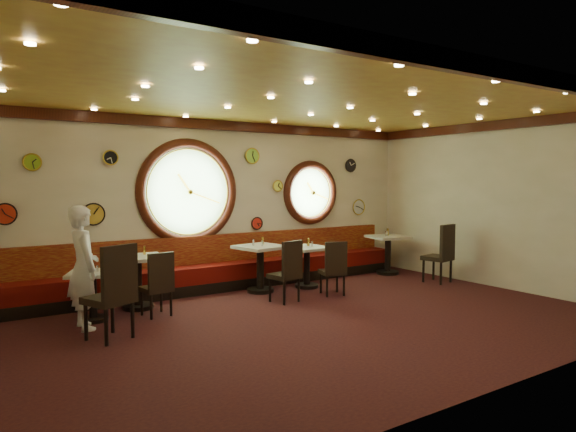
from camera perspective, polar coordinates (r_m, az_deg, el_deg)
The scene contains 52 objects.
floor at distance 7.65m, azimuth 2.21°, elevation -11.69°, with size 9.00×6.00×0.00m, color black.
ceiling at distance 7.45m, azimuth 2.28°, elevation 12.74°, with size 9.00×6.00×0.02m, color gold.
wall_back at distance 9.97m, azimuth -7.86°, elevation 1.27°, with size 9.00×0.02×3.20m, color beige.
wall_front at distance 5.25m, azimuth 21.72°, elevation -1.40°, with size 9.00×0.02×3.20m, color beige.
wall_right at distance 10.65m, azimuth 22.34°, elevation 1.18°, with size 0.02×6.00×3.20m, color beige.
molding_back at distance 9.96m, azimuth -7.82°, elevation 9.97°, with size 9.00×0.10×0.18m, color #341109.
molding_front at distance 5.36m, azimuth 21.70°, elevation 14.93°, with size 9.00×0.10×0.18m, color #341109.
molding_right at distance 10.64m, azimuth 22.40°, elevation 9.32°, with size 0.10×6.00×0.18m, color #341109.
banquette_base at distance 9.90m, azimuth -7.07°, elevation -7.50°, with size 8.00×0.55×0.20m, color black.
banquette_seat at distance 9.85m, azimuth -7.09°, elevation -6.07°, with size 8.00×0.55×0.30m, color #540907.
banquette_back at distance 9.99m, azimuth -7.67°, elevation -3.62°, with size 8.00×0.10×0.55m, color #64070C.
porthole_left_glass at distance 9.71m, azimuth -11.06°, elevation 2.64°, with size 1.66×1.66×0.02m, color #90D07D.
porthole_left_frame at distance 9.69m, azimuth -11.03°, elevation 2.64°, with size 1.98×1.98×0.18m, color #341109.
porthole_left_ring at distance 9.67m, azimuth -10.96°, elevation 2.63°, with size 1.61×1.61×0.03m, color gold.
porthole_right_glass at distance 11.08m, azimuth 2.46°, elevation 2.61°, with size 1.10×1.10×0.02m, color #90D07D.
porthole_right_frame at distance 11.07m, azimuth 2.51°, elevation 2.61°, with size 1.38×1.38×0.18m, color #341109.
porthole_right_ring at distance 11.05m, azimuth 2.60°, elevation 2.60°, with size 1.09×1.09×0.03m, color gold.
wall_clock_0 at distance 10.35m, azimuth -3.50°, elevation -0.82°, with size 0.24×0.24×0.03m, color red.
wall_clock_1 at distance 10.28m, azimuth -4.02°, elevation 6.68°, with size 0.30×0.30×0.03m, color #94DB44.
wall_clock_2 at distance 10.57m, azimuth -1.16°, elevation 3.36°, with size 0.22×0.22×0.03m, color #EDFD54.
wall_clock_3 at distance 8.98m, azimuth -28.93°, elevation 0.19°, with size 0.32×0.32×0.03m, color red.
wall_clock_4 at distance 11.74m, azimuth 6.95°, elevation 5.59°, with size 0.28×0.28×0.03m, color black.
wall_clock_5 at distance 11.91m, azimuth 7.83°, elevation 0.99°, with size 0.34×0.34×0.03m, color silver.
wall_clock_6 at distance 9.18m, azimuth -20.81°, elevation 0.19°, with size 0.36×0.36×0.03m, color gold.
wall_clock_7 at distance 9.01m, azimuth -26.56°, elevation 5.37°, with size 0.26×0.26×0.03m, color #81AF23.
wall_clock_8 at distance 9.24m, azimuth -19.13°, elevation 6.15°, with size 0.24×0.24×0.03m, color black.
table_a at distance 8.12m, azimuth -20.87°, elevation -7.68°, with size 0.87×0.87×0.73m.
table_b at distance 8.64m, azimuth -16.36°, elevation -6.37°, with size 0.88×0.88×0.85m.
table_c at distance 9.52m, azimuth -3.10°, elevation -5.20°, with size 0.92×0.92×0.87m.
table_d at distance 9.93m, azimuth 2.10°, elevation -5.09°, with size 0.78×0.78×0.79m.
table_e at distance 11.54m, azimuth 11.04°, elevation -3.71°, with size 0.90×0.90×0.85m.
chair_a at distance 7.00m, azimuth -18.75°, elevation -7.37°, with size 0.69×0.69×0.77m.
chair_b at distance 8.04m, azimuth -14.18°, elevation -6.91°, with size 0.46×0.46×0.61m.
chair_c at distance 8.68m, azimuth 0.03°, elevation -5.72°, with size 0.52×0.52×0.65m.
chair_d at distance 9.24m, azimuth 5.15°, elevation -5.41°, with size 0.51×0.51×0.61m.
chair_e at distance 10.76m, azimuth 16.77°, elevation -3.59°, with size 0.58×0.58×0.73m.
condiment_a_salt at distance 8.07m, azimuth -21.41°, elevation -5.44°, with size 0.04×0.04×0.10m, color silver.
condiment_b_salt at distance 8.67m, azimuth -17.01°, elevation -3.86°, with size 0.04×0.04×0.11m, color silver.
condiment_c_salt at distance 9.46m, azimuth -3.88°, elevation -2.96°, with size 0.04×0.04×0.11m, color silver.
condiment_d_salt at distance 9.88m, azimuth 1.52°, elevation -3.10°, with size 0.04×0.04×0.10m, color silver.
condiment_a_pepper at distance 8.04m, azimuth -20.43°, elevation -5.50°, with size 0.03×0.03×0.09m, color silver.
condiment_b_pepper at distance 8.51m, azimuth -16.51°, elevation -4.01°, with size 0.04×0.04×0.11m, color silver.
condiment_c_pepper at distance 9.40m, azimuth -2.89°, elevation -3.03°, with size 0.04×0.04×0.10m, color silver.
condiment_d_pepper at distance 9.87m, azimuth 2.69°, elevation -3.12°, with size 0.04×0.04×0.10m, color silver.
condiment_a_bottle at distance 8.12m, azimuth -19.98°, elevation -5.18°, with size 0.05×0.05×0.15m, color gold.
condiment_b_bottle at distance 8.73m, azimuth -15.66°, elevation -3.68°, with size 0.04×0.04×0.14m, color gold.
condiment_c_bottle at distance 9.63m, azimuth -2.84°, elevation -2.74°, with size 0.04×0.04×0.14m, color gold.
condiment_d_bottle at distance 9.94m, azimuth 2.28°, elevation -2.92°, with size 0.05×0.05×0.15m, color gold.
condiment_e_salt at distance 11.45m, azimuth 10.84°, elevation -1.92°, with size 0.04×0.04×0.11m, color silver.
condiment_e_pepper at distance 11.47m, azimuth 10.93°, elevation -1.91°, with size 0.04×0.04×0.11m, color silver.
condiment_e_bottle at distance 11.57m, azimuth 11.01°, elevation -1.74°, with size 0.05×0.05×0.15m, color gold.
waiter at distance 7.69m, azimuth -21.78°, elevation -5.31°, with size 0.63×0.41×1.72m, color white.
Camera 1 is at (-4.29, -5.98, 2.07)m, focal length 32.00 mm.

